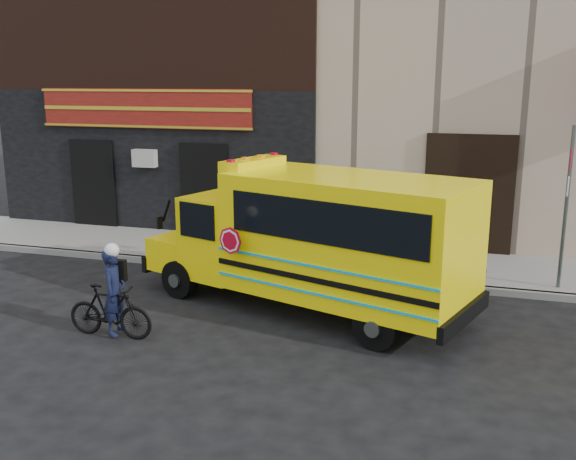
% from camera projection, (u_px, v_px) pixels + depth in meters
% --- Properties ---
extents(ground, '(120.00, 120.00, 0.00)m').
position_uv_depth(ground, '(245.00, 313.00, 12.57)').
color(ground, black).
rests_on(ground, ground).
extents(curb, '(40.00, 0.20, 0.15)m').
position_uv_depth(curb, '(284.00, 272.00, 14.98)').
color(curb, gray).
rests_on(curb, ground).
extents(sidewalk, '(40.00, 3.00, 0.15)m').
position_uv_depth(sidewalk, '(301.00, 256.00, 16.37)').
color(sidewalk, gray).
rests_on(sidewalk, ground).
extents(building, '(20.00, 10.70, 12.00)m').
position_uv_depth(building, '(353.00, 26.00, 20.90)').
color(building, tan).
rests_on(building, sidewalk).
extents(school_bus, '(7.22, 4.17, 2.92)m').
position_uv_depth(school_bus, '(319.00, 237.00, 12.34)').
color(school_bus, black).
rests_on(school_bus, ground).
extents(sign_pole, '(0.09, 0.31, 3.58)m').
position_uv_depth(sign_pole, '(566.00, 204.00, 13.24)').
color(sign_pole, '#49524D').
rests_on(sign_pole, ground).
extents(bicycle, '(1.62, 0.49, 0.97)m').
position_uv_depth(bicycle, '(110.00, 311.00, 11.32)').
color(bicycle, black).
rests_on(bicycle, ground).
extents(cyclist, '(0.43, 0.60, 1.55)m').
position_uv_depth(cyclist, '(115.00, 294.00, 11.32)').
color(cyclist, black).
rests_on(cyclist, ground).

